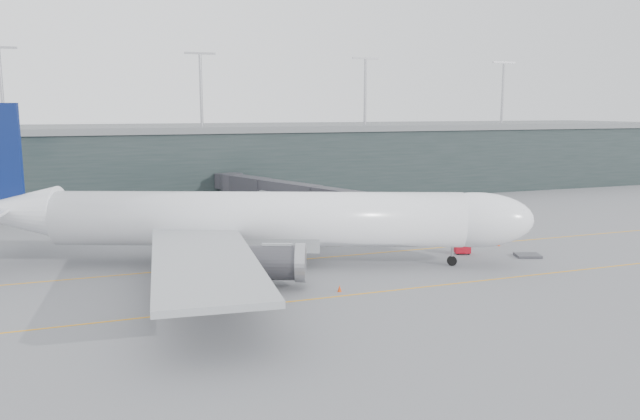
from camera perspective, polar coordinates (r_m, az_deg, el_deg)
name	(u,v)px	position (r m, az deg, el deg)	size (l,w,h in m)	color
ground	(229,258)	(79.87, -8.33, -4.34)	(320.00, 320.00, 0.00)	slate
taxiline_a	(236,265)	(76.07, -7.71, -5.01)	(160.00, 0.25, 0.02)	orange
taxiline_b	(271,304)	(61.11, -4.46, -8.53)	(160.00, 0.25, 0.02)	orange
taxiline_lead_main	(234,227)	(100.02, -7.86, -1.57)	(0.25, 60.00, 0.02)	orange
terminal	(172,161)	(135.45, -13.42, 4.34)	(240.00, 36.00, 29.00)	#1D2827
main_aircraft	(255,220)	(75.08, -6.00, -0.94)	(66.24, 61.21, 19.32)	white
jet_bridge	(296,190)	(105.95, -2.20, 1.88)	(19.79, 43.38, 6.76)	#302F35
gse_cart	(462,248)	(83.00, 12.89, -3.44)	(2.25, 1.79, 1.33)	red
baggage_dolly	(528,255)	(83.82, 18.46, -3.95)	(3.02, 2.42, 0.30)	#3C3C41
uld_a	(181,237)	(89.60, -12.63, -2.40)	(1.87, 1.50, 1.69)	#39393E
uld_b	(189,237)	(89.40, -11.89, -2.41)	(2.15, 1.90, 1.66)	#39393E
uld_c	(213,236)	(88.76, -9.79, -2.32)	(2.29, 1.89, 1.97)	#39393E
cone_nose	(499,244)	(89.18, 16.04, -2.97)	(0.40, 0.40, 0.64)	#E53C0C
cone_wing_stbd	(340,288)	(64.68, 1.80, -7.18)	(0.45, 0.45, 0.71)	red
cone_wing_port	(269,233)	(93.05, -4.71, -2.09)	(0.50, 0.50, 0.79)	#FF410E
cone_tail	(156,289)	(66.68, -14.73, -7.01)	(0.40, 0.40, 0.64)	#E53E0C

